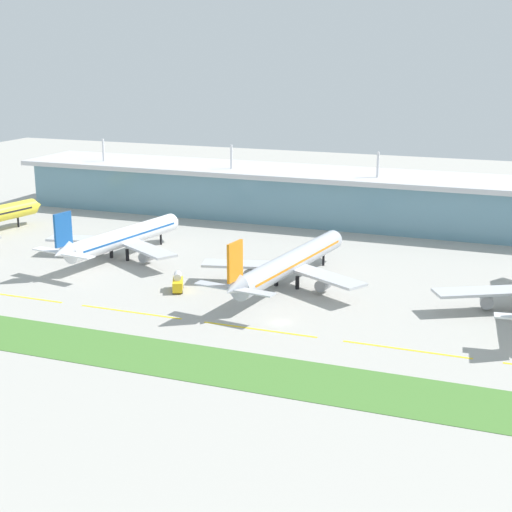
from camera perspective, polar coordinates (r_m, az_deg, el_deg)
The scene contains 10 objects.
ground_plane at distance 181.69m, azimuth 1.82°, elevation -4.99°, with size 600.00×600.00×0.00m, color #A8A59E.
terminal_building at distance 281.43m, azimuth 9.22°, elevation 4.16°, with size 288.00×34.00×27.78m.
airliner_near_middle at distance 238.36m, azimuth -10.01°, elevation 1.33°, with size 48.14×58.50×18.90m.
airliner_center at distance 207.37m, azimuth 2.51°, elevation -0.54°, with size 48.34×67.72×18.90m.
taxiway_stripe_west at distance 209.75m, azimuth -17.43°, elevation -2.90°, with size 28.00×0.70×0.04m, color yellow.
taxiway_stripe_mid_west at distance 191.15m, azimuth -9.36°, elevation -4.15°, with size 28.00×0.70×0.04m, color yellow.
taxiway_stripe_centre at distance 177.19m, azimuth 0.24°, elevation -5.52°, with size 28.00×0.70×0.04m, color yellow.
taxiway_stripe_mid_east at distance 169.01m, azimuth 11.16°, elevation -6.88°, with size 28.00×0.70×0.04m, color yellow.
grass_verge at distance 156.54m, azimuth -1.71°, elevation -8.41°, with size 300.00×18.00×0.10m, color #477A33.
fuel_truck at distance 205.41m, azimuth -5.87°, elevation -1.98°, with size 5.36×7.63×4.95m.
Camera 1 is at (55.63, -161.11, 62.92)m, focal length 53.52 mm.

